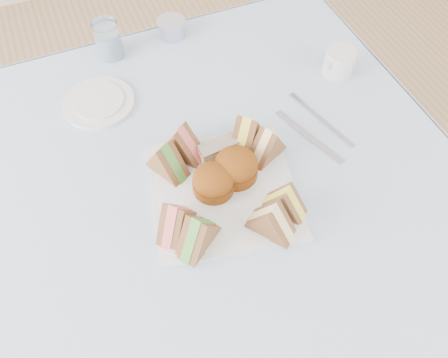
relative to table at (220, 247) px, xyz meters
name	(u,v)px	position (x,y,z in m)	size (l,w,h in m)	color
floor	(221,291)	(0.00, 0.00, -0.37)	(4.00, 4.00, 0.00)	#9E7751
table	(220,247)	(0.00, 0.00, 0.00)	(0.90, 0.90, 0.74)	brown
tablecloth	(219,173)	(0.00, 0.00, 0.37)	(1.02, 1.02, 0.01)	silver
serving_plate	(224,191)	(-0.01, -0.05, 0.38)	(0.29, 0.29, 0.01)	silver
sandwich_fl_a	(175,218)	(-0.13, -0.10, 0.43)	(0.09, 0.04, 0.08)	brown
sandwich_fl_b	(198,231)	(-0.10, -0.14, 0.43)	(0.10, 0.04, 0.09)	brown
sandwich_fr_a	(285,200)	(0.08, -0.14, 0.43)	(0.09, 0.04, 0.08)	brown
sandwich_fr_b	(272,219)	(0.04, -0.17, 0.43)	(0.09, 0.04, 0.08)	brown
sandwich_bl_a	(166,158)	(-0.10, 0.04, 0.43)	(0.09, 0.04, 0.08)	brown
sandwich_bl_b	(181,141)	(-0.06, 0.07, 0.43)	(0.10, 0.05, 0.09)	brown
sandwich_br_a	(268,143)	(0.11, -0.01, 0.43)	(0.09, 0.04, 0.08)	brown
sandwich_br_b	(247,131)	(0.08, 0.04, 0.43)	(0.10, 0.05, 0.09)	brown
scone_left	(213,181)	(-0.03, -0.04, 0.42)	(0.08, 0.08, 0.06)	#70350E
scone_right	(236,166)	(0.03, -0.03, 0.42)	(0.09, 0.09, 0.06)	#70350E
pastry_slice	(218,150)	(0.01, 0.03, 0.41)	(0.08, 0.03, 0.04)	beige
side_plate	(99,102)	(-0.19, 0.29, 0.38)	(0.17, 0.17, 0.01)	silver
water_glass	(108,40)	(-0.11, 0.45, 0.42)	(0.06, 0.06, 0.10)	white
tea_strainer	(172,29)	(0.05, 0.46, 0.40)	(0.08, 0.08, 0.04)	silver
knife	(309,136)	(0.22, 0.01, 0.38)	(0.02, 0.19, 0.00)	silver
fork	(326,124)	(0.28, 0.03, 0.38)	(0.01, 0.17, 0.00)	silver
creamer_jug	(339,62)	(0.39, 0.17, 0.41)	(0.07, 0.07, 0.07)	silver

